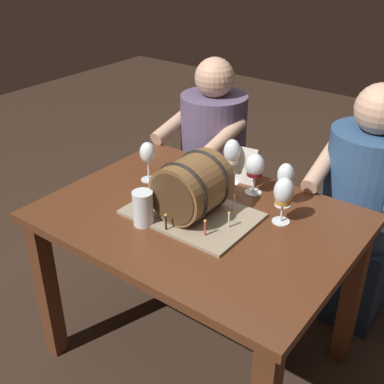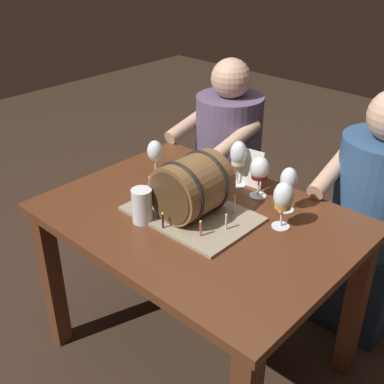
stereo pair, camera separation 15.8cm
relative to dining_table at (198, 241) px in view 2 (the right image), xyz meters
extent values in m
plane|color=#332319|center=(0.00, 0.00, -0.61)|extent=(8.00, 8.00, 0.00)
cube|color=#562D19|center=(0.00, 0.00, 0.10)|extent=(1.16, 0.86, 0.03)
cube|color=#562D19|center=(-0.52, -0.37, -0.26)|extent=(0.07, 0.07, 0.70)
cube|color=#562D19|center=(-0.52, 0.37, -0.26)|extent=(0.07, 0.07, 0.70)
cube|color=#562D19|center=(0.52, 0.37, -0.26)|extent=(0.07, 0.07, 0.70)
cube|color=gray|center=(-0.02, -0.02, 0.13)|extent=(0.47, 0.33, 0.01)
cylinder|color=brown|center=(-0.02, -0.02, 0.24)|extent=(0.22, 0.24, 0.22)
cylinder|color=#46301B|center=(-0.02, -0.14, 0.24)|extent=(0.20, 0.00, 0.20)
cylinder|color=#46301B|center=(-0.02, 0.10, 0.24)|extent=(0.20, 0.00, 0.20)
torus|color=black|center=(-0.02, -0.09, 0.24)|extent=(0.24, 0.01, 0.24)
torus|color=black|center=(-0.02, 0.05, 0.24)|extent=(0.24, 0.01, 0.24)
cylinder|color=silver|center=(0.15, -0.02, 0.16)|extent=(0.01, 0.01, 0.05)
sphere|color=#F9C64C|center=(0.15, -0.02, 0.19)|extent=(0.01, 0.01, 0.01)
cylinder|color=silver|center=(0.10, 0.08, 0.17)|extent=(0.01, 0.01, 0.06)
sphere|color=#F9C64C|center=(0.10, 0.08, 0.20)|extent=(0.01, 0.01, 0.01)
cylinder|color=black|center=(0.00, 0.13, 0.17)|extent=(0.01, 0.01, 0.07)
sphere|color=#F9C64C|center=(0.00, 0.13, 0.21)|extent=(0.01, 0.01, 0.01)
cylinder|color=black|center=(-0.13, 0.09, 0.17)|extent=(0.01, 0.01, 0.07)
sphere|color=#F9C64C|center=(-0.13, 0.09, 0.21)|extent=(0.01, 0.01, 0.01)
cylinder|color=silver|center=(-0.18, -0.01, 0.17)|extent=(0.01, 0.01, 0.07)
sphere|color=#F9C64C|center=(-0.18, -0.01, 0.21)|extent=(0.01, 0.01, 0.01)
cylinder|color=silver|center=(-0.13, -0.12, 0.16)|extent=(0.01, 0.01, 0.06)
sphere|color=#F9C64C|center=(-0.13, -0.12, 0.20)|extent=(0.01, 0.01, 0.01)
cylinder|color=black|center=(-0.02, -0.17, 0.16)|extent=(0.01, 0.01, 0.05)
sphere|color=#F9C64C|center=(-0.02, -0.17, 0.19)|extent=(0.01, 0.01, 0.01)
cylinder|color=#D64C47|center=(0.11, -0.11, 0.16)|extent=(0.01, 0.01, 0.05)
sphere|color=#F9C64C|center=(0.11, -0.11, 0.19)|extent=(0.01, 0.01, 0.01)
cylinder|color=white|center=(-0.34, 0.10, 0.12)|extent=(0.07, 0.07, 0.00)
cylinder|color=white|center=(-0.34, 0.10, 0.16)|extent=(0.01, 0.01, 0.08)
ellipsoid|color=white|center=(-0.34, 0.10, 0.25)|extent=(0.07, 0.07, 0.09)
cylinder|color=white|center=(0.22, 0.25, 0.12)|extent=(0.06, 0.06, 0.00)
cylinder|color=white|center=(0.22, 0.25, 0.17)|extent=(0.01, 0.01, 0.08)
ellipsoid|color=white|center=(0.22, 0.25, 0.25)|extent=(0.06, 0.06, 0.09)
cylinder|color=pink|center=(0.22, 0.25, 0.23)|extent=(0.05, 0.05, 0.04)
cylinder|color=white|center=(-0.04, 0.29, 0.12)|extent=(0.07, 0.07, 0.00)
cylinder|color=white|center=(-0.04, 0.29, 0.17)|extent=(0.01, 0.01, 0.09)
ellipsoid|color=white|center=(-0.04, 0.29, 0.27)|extent=(0.07, 0.07, 0.11)
cylinder|color=beige|center=(-0.04, 0.29, 0.24)|extent=(0.06, 0.06, 0.04)
cylinder|color=white|center=(0.08, 0.27, 0.12)|extent=(0.07, 0.07, 0.00)
cylinder|color=white|center=(0.08, 0.27, 0.16)|extent=(0.01, 0.01, 0.07)
ellipsoid|color=white|center=(0.08, 0.27, 0.25)|extent=(0.08, 0.08, 0.10)
cylinder|color=maroon|center=(0.08, 0.27, 0.22)|extent=(0.06, 0.06, 0.04)
cylinder|color=white|center=(0.27, 0.14, 0.12)|extent=(0.07, 0.07, 0.00)
cylinder|color=white|center=(0.27, 0.14, 0.16)|extent=(0.01, 0.01, 0.07)
ellipsoid|color=white|center=(0.27, 0.14, 0.25)|extent=(0.07, 0.07, 0.11)
cylinder|color=#C6842D|center=(0.27, 0.14, 0.22)|extent=(0.06, 0.06, 0.03)
cylinder|color=white|center=(-0.12, -0.17, 0.19)|extent=(0.08, 0.08, 0.13)
cylinder|color=#C6842D|center=(-0.12, -0.17, 0.17)|extent=(0.07, 0.07, 0.09)
cylinder|color=white|center=(-0.12, -0.17, 0.22)|extent=(0.07, 0.07, 0.01)
cube|color=silver|center=(0.00, 0.32, 0.20)|extent=(0.11, 0.04, 0.16)
cube|color=#372D40|center=(-0.41, 0.68, -0.39)|extent=(0.34, 0.32, 0.45)
cylinder|color=#5B4C6B|center=(-0.41, 0.68, 0.09)|extent=(0.34, 0.34, 0.50)
sphere|color=tan|center=(-0.41, 0.68, 0.42)|extent=(0.20, 0.20, 0.20)
cylinder|color=tan|center=(-0.25, 0.55, 0.19)|extent=(0.07, 0.31, 0.14)
cylinder|color=tan|center=(-0.56, 0.55, 0.19)|extent=(0.07, 0.31, 0.14)
cube|color=#1B2D46|center=(0.41, 0.68, -0.39)|extent=(0.34, 0.32, 0.45)
cylinder|color=#2D4C75|center=(0.41, 0.68, 0.09)|extent=(0.39, 0.39, 0.50)
cylinder|color=tan|center=(0.25, 0.54, 0.19)|extent=(0.09, 0.31, 0.14)
camera|label=1|loc=(0.93, -1.27, 1.09)|focal=45.53mm
camera|label=2|loc=(1.05, -1.17, 1.09)|focal=45.53mm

